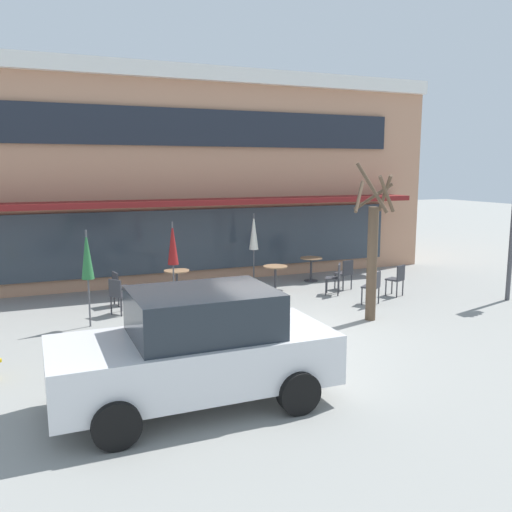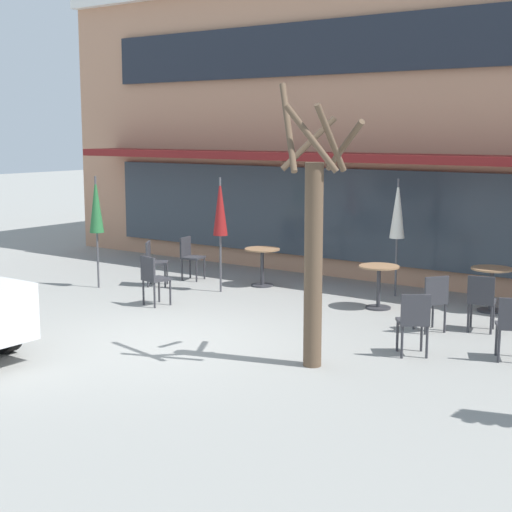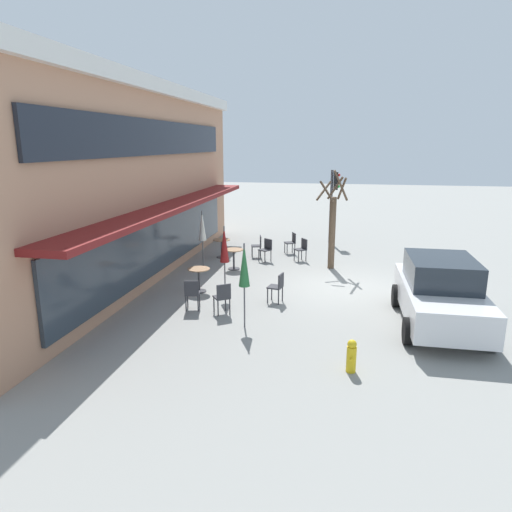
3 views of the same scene
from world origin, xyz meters
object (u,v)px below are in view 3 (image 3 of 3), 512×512
object	(u,v)px
cafe_chair_3	(223,296)
cafe_table_near_wall	(222,245)
cafe_chair_4	(278,285)
traffic_light_pole	(334,194)
fire_hydrant	(351,356)
cafe_chair_0	(302,248)
patio_umbrella_cream_folded	(224,245)
patio_umbrella_corner_open	(244,266)
parked_sedan	(440,293)
cafe_chair_5	(258,245)
cafe_chair_6	(192,292)
cafe_table_by_tree	(199,276)
cafe_table_streetside	(234,256)
street_tree	(332,225)
cafe_chair_1	(266,248)
cafe_chair_2	(292,241)
patio_umbrella_green_folded	(202,226)

from	to	relation	value
cafe_chair_3	cafe_table_near_wall	bearing A→B (deg)	15.48
cafe_chair_4	traffic_light_pole	world-z (taller)	traffic_light_pole
cafe_chair_3	fire_hydrant	distance (m)	4.33
cafe_chair_0	patio_umbrella_cream_folded	bearing A→B (deg)	158.87
cafe_table_near_wall	patio_umbrella_corner_open	world-z (taller)	patio_umbrella_corner_open
cafe_table_near_wall	parked_sedan	size ratio (longest dim) A/B	0.18
traffic_light_pole	parked_sedan	bearing A→B (deg)	-162.69
patio_umbrella_cream_folded	cafe_chair_5	world-z (taller)	patio_umbrella_cream_folded
patio_umbrella_cream_folded	cafe_chair_6	world-z (taller)	patio_umbrella_cream_folded
cafe_table_by_tree	cafe_chair_4	world-z (taller)	cafe_chair_4
cafe_table_streetside	street_tree	distance (m)	3.82
cafe_chair_1	cafe_chair_2	xyz separation A→B (m)	(1.50, -0.83, 0.00)
patio_umbrella_green_folded	cafe_chair_6	world-z (taller)	patio_umbrella_green_folded
cafe_chair_4	cafe_chair_6	distance (m)	2.50
cafe_chair_0	cafe_chair_4	bearing A→B (deg)	177.41
cafe_chair_4	fire_hydrant	world-z (taller)	cafe_chair_4
cafe_table_near_wall	fire_hydrant	size ratio (longest dim) A/B	1.08
cafe_chair_0	cafe_chair_5	world-z (taller)	same
cafe_chair_1	fire_hydrant	world-z (taller)	cafe_chair_1
cafe_chair_4	parked_sedan	world-z (taller)	parked_sedan
cafe_table_near_wall	cafe_table_by_tree	world-z (taller)	same
cafe_chair_5	traffic_light_pole	distance (m)	4.81
cafe_chair_6	parked_sedan	distance (m)	6.58
cafe_chair_6	traffic_light_pole	world-z (taller)	traffic_light_pole
cafe_chair_2	cafe_chair_6	size ratio (longest dim) A/B	1.00
cafe_chair_0	cafe_table_by_tree	bearing A→B (deg)	148.27
cafe_chair_0	cafe_chair_3	distance (m)	6.51
cafe_chair_6	street_tree	xyz separation A→B (m)	(5.27, -3.67, 1.11)
patio_umbrella_corner_open	street_tree	bearing A→B (deg)	-17.62
cafe_table_streetside	cafe_chair_0	distance (m)	2.94
patio_umbrella_cream_folded	fire_hydrant	distance (m)	5.70
cafe_chair_1	cafe_table_by_tree	bearing A→B (deg)	161.35
parked_sedan	traffic_light_pole	bearing A→B (deg)	17.31
cafe_table_near_wall	patio_umbrella_green_folded	xyz separation A→B (m)	(-1.88, 0.20, 1.11)
cafe_table_streetside	cafe_table_near_wall	bearing A→B (deg)	28.95
cafe_chair_5	fire_hydrant	bearing A→B (deg)	-158.14
cafe_table_near_wall	cafe_chair_6	size ratio (longest dim) A/B	0.85
patio_umbrella_corner_open	parked_sedan	world-z (taller)	patio_umbrella_corner_open
patio_umbrella_green_folded	cafe_table_by_tree	bearing A→B (deg)	-165.34
patio_umbrella_cream_folded	cafe_chair_2	bearing A→B (deg)	-12.40
cafe_table_streetside	patio_umbrella_green_folded	xyz separation A→B (m)	(-0.22, 1.12, 1.11)
cafe_chair_3	street_tree	distance (m)	6.18
cafe_chair_2	cafe_chair_5	bearing A→B (deg)	124.94
cafe_table_streetside	parked_sedan	size ratio (longest dim) A/B	0.18
cafe_table_by_tree	cafe_chair_3	size ratio (longest dim) A/B	0.85
patio_umbrella_cream_folded	parked_sedan	distance (m)	6.11
patio_umbrella_cream_folded	cafe_chair_1	world-z (taller)	patio_umbrella_cream_folded
cafe_chair_2	patio_umbrella_corner_open	bearing A→B (deg)	178.41
patio_umbrella_green_folded	traffic_light_pole	world-z (taller)	traffic_light_pole
cafe_table_near_wall	fire_hydrant	distance (m)	10.27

